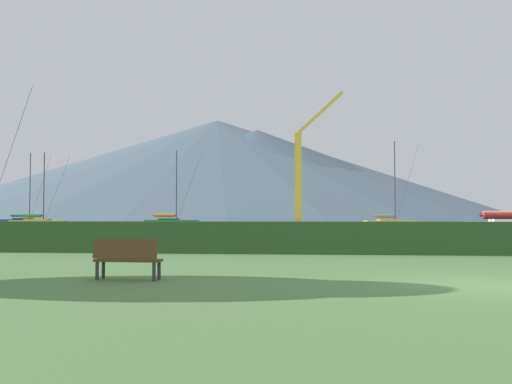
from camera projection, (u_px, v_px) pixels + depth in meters
The scene contains 11 objects.
ground_plane at pixel (486, 286), 12.72m from camera, with size 1000.00×1000.00×0.00m, color #517A42.
harbor_water at pixel (340, 224), 148.68m from camera, with size 320.00×246.00×0.00m, color #8C9EA3.
hedge_line at pixel (412, 238), 23.66m from camera, with size 80.00×1.20×1.28m, color #284C23.
sailboat_slip_0 at pixel (392, 224), 79.87m from camera, with size 8.10×3.63×11.66m.
sailboat_slip_2 at pixel (26, 222), 100.52m from camera, with size 9.08×3.04×12.28m.
sailboat_slip_3 at pixel (173, 223), 86.18m from camera, with size 8.76×3.17×11.10m.
sailboat_slip_8 at pixel (39, 224), 80.61m from camera, with size 8.47×3.71×10.21m.
park_bench_near_path at pixel (127, 257), 13.85m from camera, with size 1.56×0.59×0.95m.
dock_crane at pixel (300, 186), 74.67m from camera, with size 6.61×2.00×17.07m.
distant_hill_west_ridge at pixel (217, 170), 365.05m from camera, with size 347.67×347.67×60.53m, color #4C6070.
distant_hill_central_peak at pixel (257, 175), 337.36m from camera, with size 259.35×259.35×50.70m, color #425666.
Camera 1 is at (-3.33, -13.26, 1.42)m, focal length 42.54 mm.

